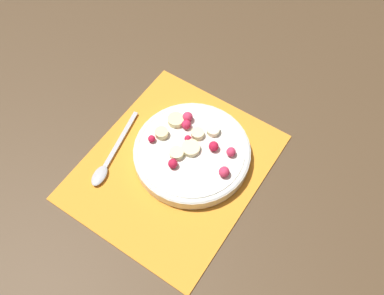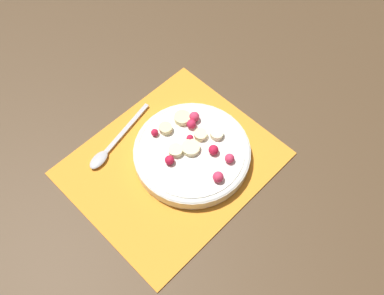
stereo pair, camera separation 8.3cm
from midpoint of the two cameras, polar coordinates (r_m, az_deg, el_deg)
The scene contains 4 objects.
ground_plane at distance 0.85m, azimuth 0.14°, elevation -2.41°, with size 3.00×3.00×0.00m, color #4C3823.
placemat at distance 0.85m, azimuth 0.15°, elevation -2.31°, with size 0.39×0.33×0.01m.
fruit_bowl at distance 0.84m, azimuth 2.81°, elevation -0.79°, with size 0.23×0.23×0.05m.
spoon at distance 0.87m, azimuth -8.38°, elevation -0.32°, with size 0.19×0.06×0.01m.
Camera 2 is at (-0.27, -0.32, 0.75)m, focal length 40.00 mm.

